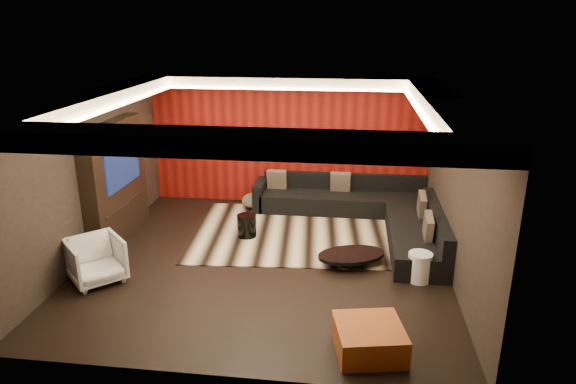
# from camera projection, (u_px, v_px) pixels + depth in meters

# --- Properties ---
(floor) EXTENTS (6.00, 6.00, 0.02)m
(floor) POSITION_uv_depth(u_px,v_px,m) (266.00, 261.00, 8.74)
(floor) COLOR black
(floor) RESTS_ON ground
(ceiling) EXTENTS (6.00, 6.00, 0.02)m
(ceiling) POSITION_uv_depth(u_px,v_px,m) (264.00, 95.00, 7.83)
(ceiling) COLOR silver
(ceiling) RESTS_ON ground
(wall_back) EXTENTS (6.00, 0.02, 2.80)m
(wall_back) POSITION_uv_depth(u_px,v_px,m) (288.00, 141.00, 11.11)
(wall_back) COLOR black
(wall_back) RESTS_ON ground
(wall_left) EXTENTS (0.02, 6.00, 2.80)m
(wall_left) POSITION_uv_depth(u_px,v_px,m) (89.00, 176.00, 8.64)
(wall_left) COLOR black
(wall_left) RESTS_ON ground
(wall_right) EXTENTS (0.02, 6.00, 2.80)m
(wall_right) POSITION_uv_depth(u_px,v_px,m) (457.00, 190.00, 7.93)
(wall_right) COLOR black
(wall_right) RESTS_ON ground
(red_feature_wall) EXTENTS (5.98, 0.05, 2.78)m
(red_feature_wall) POSITION_uv_depth(u_px,v_px,m) (288.00, 141.00, 11.08)
(red_feature_wall) COLOR #6B0C0A
(red_feature_wall) RESTS_ON ground
(soffit_back) EXTENTS (6.00, 0.60, 0.22)m
(soffit_back) POSITION_uv_depth(u_px,v_px,m) (286.00, 82.00, 10.41)
(soffit_back) COLOR silver
(soffit_back) RESTS_ON ground
(soffit_front) EXTENTS (6.00, 0.60, 0.22)m
(soffit_front) POSITION_uv_depth(u_px,v_px,m) (220.00, 142.00, 5.33)
(soffit_front) COLOR silver
(soffit_front) RESTS_ON ground
(soffit_left) EXTENTS (0.60, 4.80, 0.22)m
(soffit_left) POSITION_uv_depth(u_px,v_px,m) (97.00, 99.00, 8.19)
(soffit_left) COLOR silver
(soffit_left) RESTS_ON ground
(soffit_right) EXTENTS (0.60, 4.80, 0.22)m
(soffit_right) POSITION_uv_depth(u_px,v_px,m) (444.00, 106.00, 7.55)
(soffit_right) COLOR silver
(soffit_right) RESTS_ON ground
(cove_back) EXTENTS (4.80, 0.08, 0.04)m
(cove_back) POSITION_uv_depth(u_px,v_px,m) (284.00, 89.00, 10.12)
(cove_back) COLOR #FFD899
(cove_back) RESTS_ON ground
(cove_front) EXTENTS (4.80, 0.08, 0.04)m
(cove_front) POSITION_uv_depth(u_px,v_px,m) (228.00, 143.00, 5.68)
(cove_front) COLOR #FFD899
(cove_front) RESTS_ON ground
(cove_left) EXTENTS (0.08, 4.80, 0.04)m
(cove_left) POSITION_uv_depth(u_px,v_px,m) (118.00, 105.00, 8.18)
(cove_left) COLOR #FFD899
(cove_left) RESTS_ON ground
(cove_right) EXTENTS (0.08, 4.80, 0.04)m
(cove_right) POSITION_uv_depth(u_px,v_px,m) (420.00, 112.00, 7.62)
(cove_right) COLOR #FFD899
(cove_right) RESTS_ON ground
(tv_surround) EXTENTS (0.30, 2.00, 2.20)m
(tv_surround) POSITION_uv_depth(u_px,v_px,m) (116.00, 182.00, 9.28)
(tv_surround) COLOR black
(tv_surround) RESTS_ON ground
(tv_screen) EXTENTS (0.04, 1.30, 0.80)m
(tv_screen) POSITION_uv_depth(u_px,v_px,m) (122.00, 164.00, 9.15)
(tv_screen) COLOR black
(tv_screen) RESTS_ON ground
(tv_shelf) EXTENTS (0.04, 1.60, 0.04)m
(tv_shelf) POSITION_uv_depth(u_px,v_px,m) (126.00, 204.00, 9.39)
(tv_shelf) COLOR black
(tv_shelf) RESTS_ON ground
(rug) EXTENTS (4.21, 3.29, 0.02)m
(rug) POSITION_uv_depth(u_px,v_px,m) (298.00, 232.00, 9.88)
(rug) COLOR beige
(rug) RESTS_ON floor
(coffee_table) EXTENTS (1.47, 1.47, 0.19)m
(coffee_table) POSITION_uv_depth(u_px,v_px,m) (351.00, 259.00, 8.55)
(coffee_table) COLOR black
(coffee_table) RESTS_ON rug
(drum_stool) EXTENTS (0.40, 0.40, 0.42)m
(drum_stool) POSITION_uv_depth(u_px,v_px,m) (247.00, 226.00, 9.61)
(drum_stool) COLOR black
(drum_stool) RESTS_ON rug
(striped_pouf) EXTENTS (0.75, 0.75, 0.32)m
(striped_pouf) POSITION_uv_depth(u_px,v_px,m) (255.00, 200.00, 11.10)
(striped_pouf) COLOR beige
(striped_pouf) RESTS_ON rug
(white_side_table) EXTENTS (0.41, 0.41, 0.46)m
(white_side_table) POSITION_uv_depth(u_px,v_px,m) (420.00, 267.00, 8.01)
(white_side_table) COLOR white
(white_side_table) RESTS_ON floor
(orange_ottoman) EXTENTS (0.95, 0.95, 0.36)m
(orange_ottoman) POSITION_uv_depth(u_px,v_px,m) (369.00, 339.00, 6.30)
(orange_ottoman) COLOR maroon
(orange_ottoman) RESTS_ON floor
(armchair) EXTENTS (1.09, 1.09, 0.71)m
(armchair) POSITION_uv_depth(u_px,v_px,m) (96.00, 260.00, 7.96)
(armchair) COLOR silver
(armchair) RESTS_ON floor
(sectional_sofa) EXTENTS (3.65, 3.50, 0.75)m
(sectional_sofa) POSITION_uv_depth(u_px,v_px,m) (367.00, 212.00, 10.19)
(sectional_sofa) COLOR black
(sectional_sofa) RESTS_ON floor
(throw_pillows) EXTENTS (3.19, 2.69, 0.50)m
(throw_pillows) POSITION_uv_depth(u_px,v_px,m) (361.00, 196.00, 10.02)
(throw_pillows) COLOR tan
(throw_pillows) RESTS_ON sectional_sofa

